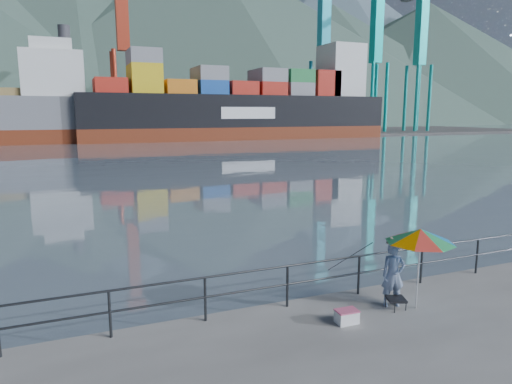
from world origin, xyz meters
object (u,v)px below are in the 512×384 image
(cooler_bag, at_px, (347,317))
(container_ship, at_px, (248,105))
(fisherman, at_px, (393,275))
(beach_umbrella, at_px, (420,236))

(cooler_bag, xyz_separation_m, container_ship, (25.47, 71.59, 5.73))
(container_ship, bearing_deg, cooler_bag, -109.58)
(fisherman, relative_size, cooler_bag, 3.26)
(fisherman, relative_size, beach_umbrella, 0.79)
(fisherman, bearing_deg, beach_umbrella, -21.53)
(beach_umbrella, bearing_deg, container_ship, 71.79)
(beach_umbrella, distance_m, cooler_bag, 2.52)
(beach_umbrella, bearing_deg, fisherman, 140.15)
(beach_umbrella, bearing_deg, cooler_bag, -179.10)
(fisherman, distance_m, cooler_bag, 1.68)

